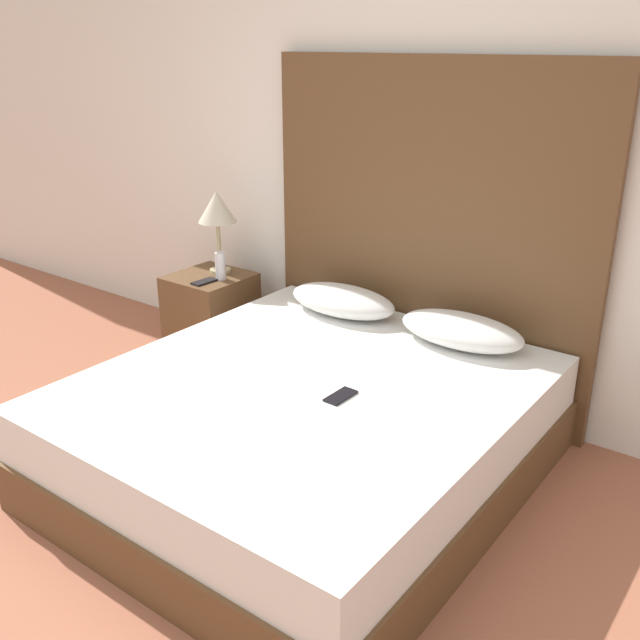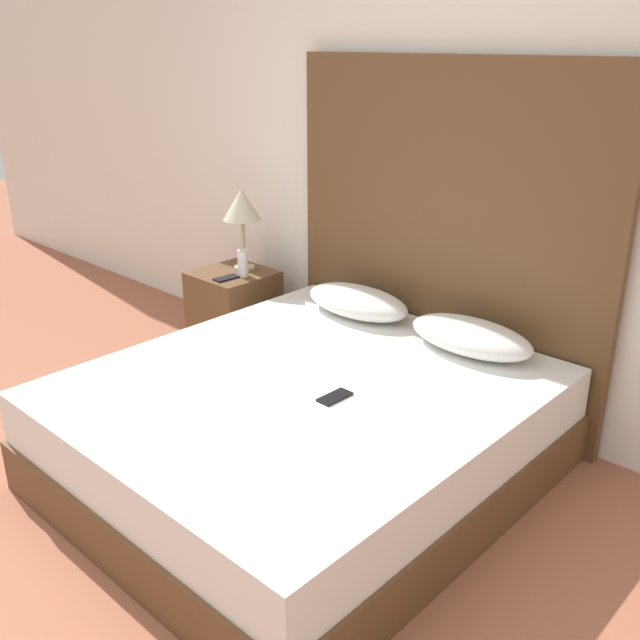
{
  "view_description": "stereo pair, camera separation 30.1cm",
  "coord_description": "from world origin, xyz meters",
  "px_view_note": "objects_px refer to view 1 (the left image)",
  "views": [
    {
      "loc": [
        1.76,
        -0.94,
        1.83
      ],
      "look_at": [
        0.07,
        1.3,
        0.72
      ],
      "focal_mm": 40.0,
      "sensor_mm": 36.0,
      "label": 1
    },
    {
      "loc": [
        1.99,
        -0.75,
        1.83
      ],
      "look_at": [
        0.07,
        1.3,
        0.72
      ],
      "focal_mm": 40.0,
      "sensor_mm": 36.0,
      "label": 2
    }
  ],
  "objects_px": {
    "phone_on_bed": "(341,396)",
    "nightstand": "(212,317)",
    "phone_on_nightstand": "(204,282)",
    "table_lamp": "(217,209)",
    "bed": "(307,430)"
  },
  "relations": [
    {
      "from": "nightstand",
      "to": "phone_on_nightstand",
      "type": "distance_m",
      "value": 0.3
    },
    {
      "from": "bed",
      "to": "table_lamp",
      "type": "relative_size",
      "value": 3.97
    },
    {
      "from": "nightstand",
      "to": "phone_on_nightstand",
      "type": "bearing_deg",
      "value": -56.44
    },
    {
      "from": "table_lamp",
      "to": "nightstand",
      "type": "bearing_deg",
      "value": -95.57
    },
    {
      "from": "phone_on_bed",
      "to": "table_lamp",
      "type": "relative_size",
      "value": 0.31
    },
    {
      "from": "nightstand",
      "to": "table_lamp",
      "type": "xyz_separation_m",
      "value": [
        0.01,
        0.09,
        0.64
      ]
    },
    {
      "from": "nightstand",
      "to": "table_lamp",
      "type": "height_order",
      "value": "table_lamp"
    },
    {
      "from": "bed",
      "to": "phone_on_nightstand",
      "type": "height_order",
      "value": "phone_on_nightstand"
    },
    {
      "from": "nightstand",
      "to": "phone_on_nightstand",
      "type": "height_order",
      "value": "phone_on_nightstand"
    },
    {
      "from": "table_lamp",
      "to": "phone_on_nightstand",
      "type": "height_order",
      "value": "table_lamp"
    },
    {
      "from": "phone_on_bed",
      "to": "phone_on_nightstand",
      "type": "xyz_separation_m",
      "value": [
        -1.36,
        0.58,
        0.06
      ]
    },
    {
      "from": "phone_on_bed",
      "to": "nightstand",
      "type": "xyz_separation_m",
      "value": [
        -1.43,
        0.68,
        -0.21
      ]
    },
    {
      "from": "phone_on_bed",
      "to": "table_lamp",
      "type": "height_order",
      "value": "table_lamp"
    },
    {
      "from": "phone_on_bed",
      "to": "phone_on_nightstand",
      "type": "distance_m",
      "value": 1.48
    },
    {
      "from": "bed",
      "to": "nightstand",
      "type": "relative_size",
      "value": 3.64
    }
  ]
}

